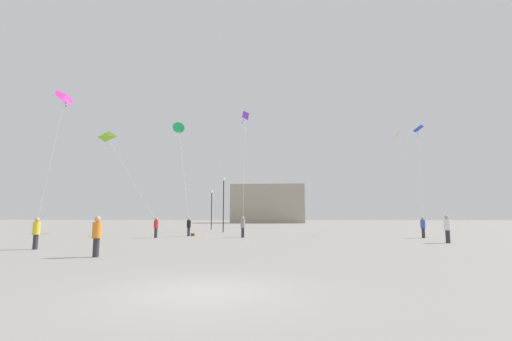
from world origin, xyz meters
The scene contains 18 objects.
ground_plane centered at (0.00, 0.00, 0.00)m, with size 300.00×300.00×0.00m, color gray.
person_in_black centered at (-6.05, 22.69, 0.87)m, with size 0.35×0.35×1.59m.
person_in_grey centered at (-1.18, 20.93, 0.92)m, with size 0.37×0.37×1.68m.
person_in_blue centered at (13.10, 21.16, 0.91)m, with size 0.36×0.36×1.65m.
person_in_yellow centered at (-10.94, 9.92, 0.91)m, with size 0.36×0.36×1.66m.
person_in_orange centered at (-6.01, 6.69, 0.95)m, with size 0.38×0.38×1.73m.
person_in_white centered at (12.55, 15.78, 0.98)m, with size 0.39×0.39×1.78m.
person_in_red centered at (-8.07, 20.13, 0.90)m, with size 0.36×0.36×1.64m.
kite_violet_delta centered at (-1.38, 25.49, 11.15)m, with size 0.93×5.26×10.48m.
kite_cobalt_delta centered at (15.38, 26.94, 10.02)m, with size 2.75×6.56×9.27m.
kite_emerald_diamond centered at (-9.37, 30.37, 11.53)m, with size 4.06×8.31×10.86m.
kite_lime_delta centered at (-12.10, 19.47, 8.01)m, with size 4.74×0.94×7.21m.
kite_magenta_diamond centered at (-9.90, 9.93, 8.16)m, with size 1.59×1.22×7.34m.
kite_amber_delta centered at (12.06, 22.73, 8.59)m, with size 1.50×2.12×7.76m.
building_left_hall centered at (-1.00, 83.51, 4.78)m, with size 18.32×9.21×9.55m.
lamppost_east centered at (-4.20, 30.19, 3.85)m, with size 0.36×0.36×5.87m.
lamppost_west centered at (-6.85, 37.46, 3.35)m, with size 0.36×0.36×5.00m.
handbag_beside_flyer centered at (-5.70, 22.79, 0.12)m, with size 0.32×0.14×0.24m, color brown.
Camera 1 is at (1.73, -8.40, 1.72)m, focal length 25.30 mm.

